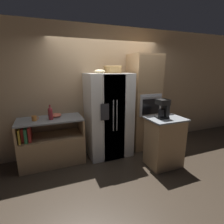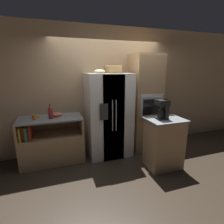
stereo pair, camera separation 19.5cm
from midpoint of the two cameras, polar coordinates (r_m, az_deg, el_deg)
ground_plane at (r=4.14m, az=1.83°, el=-13.20°), size 20.00×20.00×0.00m
wall_back at (r=4.11m, az=-0.15°, el=7.18°), size 12.00×0.06×2.80m
counter_left at (r=3.86m, az=-17.68°, el=-10.26°), size 1.24×0.63×0.94m
refrigerator at (r=3.81m, az=0.35°, el=-1.07°), size 0.93×0.76×1.80m
wall_oven at (r=4.19m, az=11.91°, el=2.93°), size 0.65×0.66×2.20m
island_counter at (r=3.59m, az=18.07°, el=-9.67°), size 0.69×0.53×0.98m
wicker_basket at (r=3.80m, az=1.85°, el=13.85°), size 0.40×0.40×0.15m
fruit_bowl at (r=3.60m, az=-2.47°, el=13.14°), size 0.23×0.23×0.08m
bottle_tall at (r=3.56m, az=-17.98°, el=-0.08°), size 0.08×0.08×0.29m
mug at (r=3.62m, az=-22.48°, el=-1.58°), size 0.12×0.09×0.09m
mixing_bowl at (r=3.74m, az=-16.36°, el=-0.76°), size 0.22×0.22×0.07m
coffee_maker at (r=3.39m, az=17.90°, el=1.11°), size 0.21×0.20×0.36m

